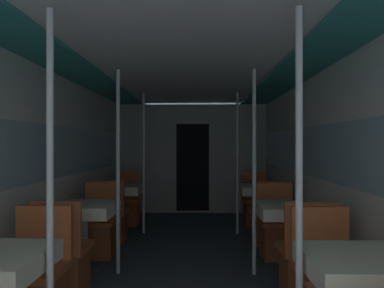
{
  "coord_description": "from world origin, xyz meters",
  "views": [
    {
      "loc": [
        0.15,
        -1.43,
        1.35
      ],
      "look_at": [
        0.06,
        2.83,
        1.35
      ],
      "focal_mm": 35.0,
      "sensor_mm": 36.0,
      "label": 1
    }
  ],
  "objects_px": {
    "chair_left_near_2": "(111,223)",
    "support_pole_right_1": "(254,172)",
    "support_pole_left_2": "(144,163)",
    "chair_left_far_1": "(99,233)",
    "chair_right_far_1": "(277,234)",
    "support_pole_left_1": "(118,171)",
    "chair_right_far_2": "(256,208)",
    "support_pole_right_2": "(237,163)",
    "dining_table_left_1": "(84,212)",
    "dining_table_right_0": "(364,272)",
    "dining_table_right_2": "(261,192)",
    "dining_table_right_1": "(289,213)",
    "chair_right_near_2": "(268,224)",
    "chair_left_far_2": "(128,208)",
    "chair_right_near_1": "(305,267)",
    "dining_table_left_2": "(120,191)",
    "support_pole_left_0": "(50,194)",
    "chair_left_near_1": "(63,265)",
    "support_pole_right_0": "(299,195)"
  },
  "relations": [
    {
      "from": "dining_table_right_0",
      "to": "support_pole_right_1",
      "type": "height_order",
      "value": "support_pole_right_1"
    },
    {
      "from": "dining_table_right_0",
      "to": "chair_right_far_2",
      "type": "distance_m",
      "value": 4.14
    },
    {
      "from": "dining_table_right_1",
      "to": "chair_right_far_2",
      "type": "height_order",
      "value": "chair_right_far_2"
    },
    {
      "from": "chair_left_near_1",
      "to": "chair_right_far_1",
      "type": "distance_m",
      "value": 2.44
    },
    {
      "from": "dining_table_left_1",
      "to": "chair_left_far_2",
      "type": "distance_m",
      "value": 2.38
    },
    {
      "from": "support_pole_left_1",
      "to": "chair_right_near_1",
      "type": "xyz_separation_m",
      "value": [
        1.78,
        -0.59,
        -0.79
      ]
    },
    {
      "from": "chair_left_near_2",
      "to": "chair_right_near_1",
      "type": "distance_m",
      "value": 2.77
    },
    {
      "from": "support_pole_left_1",
      "to": "support_pole_right_2",
      "type": "bearing_deg",
      "value": 51.21
    },
    {
      "from": "chair_right_near_1",
      "to": "support_pole_right_2",
      "type": "height_order",
      "value": "support_pole_right_2"
    },
    {
      "from": "support_pole_left_2",
      "to": "chair_left_far_1",
      "type": "bearing_deg",
      "value": -107.06
    },
    {
      "from": "chair_left_near_2",
      "to": "support_pole_right_2",
      "type": "xyz_separation_m",
      "value": [
        1.78,
        0.59,
        0.79
      ]
    },
    {
      "from": "chair_right_near_1",
      "to": "support_pole_right_1",
      "type": "relative_size",
      "value": 0.41
    },
    {
      "from": "dining_table_right_0",
      "to": "support_pole_right_2",
      "type": "bearing_deg",
      "value": 95.83
    },
    {
      "from": "support_pole_left_2",
      "to": "dining_table_right_2",
      "type": "height_order",
      "value": "support_pole_left_2"
    },
    {
      "from": "chair_left_far_1",
      "to": "support_pole_left_0",
      "type": "bearing_deg",
      "value": 98.69
    },
    {
      "from": "chair_left_near_1",
      "to": "dining_table_right_1",
      "type": "bearing_deg",
      "value": 15.45
    },
    {
      "from": "support_pole_left_2",
      "to": "chair_right_far_1",
      "type": "relative_size",
      "value": 2.45
    },
    {
      "from": "support_pole_right_1",
      "to": "chair_left_near_2",
      "type": "bearing_deg",
      "value": 146.58
    },
    {
      "from": "chair_left_near_2",
      "to": "chair_left_far_2",
      "type": "bearing_deg",
      "value": 90.0
    },
    {
      "from": "dining_table_right_0",
      "to": "chair_right_near_2",
      "type": "relative_size",
      "value": 0.84
    },
    {
      "from": "support_pole_left_1",
      "to": "chair_right_far_1",
      "type": "bearing_deg",
      "value": 18.38
    },
    {
      "from": "chair_left_near_1",
      "to": "support_pole_right_0",
      "type": "bearing_deg",
      "value": -33.42
    },
    {
      "from": "support_pole_right_0",
      "to": "chair_left_far_1",
      "type": "bearing_deg",
      "value": 127.05
    },
    {
      "from": "dining_table_right_0",
      "to": "chair_right_far_1",
      "type": "relative_size",
      "value": 0.84
    },
    {
      "from": "chair_left_near_1",
      "to": "chair_left_near_2",
      "type": "xyz_separation_m",
      "value": [
        0.0,
        1.76,
        0.0
      ]
    },
    {
      "from": "chair_right_near_2",
      "to": "support_pole_right_2",
      "type": "xyz_separation_m",
      "value": [
        -0.36,
        0.59,
        0.79
      ]
    },
    {
      "from": "dining_table_left_1",
      "to": "dining_table_right_1",
      "type": "relative_size",
      "value": 1.0
    },
    {
      "from": "chair_right_near_1",
      "to": "dining_table_right_2",
      "type": "distance_m",
      "value": 2.38
    },
    {
      "from": "dining_table_left_1",
      "to": "chair_right_far_2",
      "type": "distance_m",
      "value": 3.2
    },
    {
      "from": "dining_table_left_2",
      "to": "support_pole_left_2",
      "type": "distance_m",
      "value": 0.56
    },
    {
      "from": "support_pole_left_0",
      "to": "support_pole_right_1",
      "type": "height_order",
      "value": "same"
    },
    {
      "from": "support_pole_left_2",
      "to": "chair_right_near_1",
      "type": "height_order",
      "value": "support_pole_left_2"
    },
    {
      "from": "dining_table_left_2",
      "to": "chair_right_near_2",
      "type": "height_order",
      "value": "chair_right_near_2"
    },
    {
      "from": "dining_table_left_2",
      "to": "chair_right_far_2",
      "type": "distance_m",
      "value": 2.25
    },
    {
      "from": "dining_table_right_2",
      "to": "chair_right_near_2",
      "type": "bearing_deg",
      "value": -90.0
    },
    {
      "from": "chair_right_far_2",
      "to": "chair_right_far_1",
      "type": "bearing_deg",
      "value": 90.0
    },
    {
      "from": "dining_table_left_1",
      "to": "dining_table_right_0",
      "type": "relative_size",
      "value": 1.0
    },
    {
      "from": "chair_left_near_1",
      "to": "support_pole_left_0",
      "type": "bearing_deg",
      "value": -72.94
    },
    {
      "from": "chair_right_far_2",
      "to": "support_pole_right_2",
      "type": "distance_m",
      "value": 1.05
    },
    {
      "from": "support_pole_left_2",
      "to": "support_pole_right_2",
      "type": "height_order",
      "value": "same"
    },
    {
      "from": "dining_table_left_1",
      "to": "support_pole_right_1",
      "type": "bearing_deg",
      "value": -0.0
    },
    {
      "from": "dining_table_right_0",
      "to": "chair_right_near_1",
      "type": "height_order",
      "value": "chair_right_near_1"
    },
    {
      "from": "chair_right_far_1",
      "to": "support_pole_right_1",
      "type": "distance_m",
      "value": 1.05
    },
    {
      "from": "dining_table_left_1",
      "to": "chair_right_near_1",
      "type": "distance_m",
      "value": 2.25
    },
    {
      "from": "chair_left_near_2",
      "to": "support_pole_right_1",
      "type": "relative_size",
      "value": 0.41
    },
    {
      "from": "chair_left_near_2",
      "to": "chair_right_far_1",
      "type": "height_order",
      "value": "same"
    },
    {
      "from": "dining_table_left_1",
      "to": "dining_table_left_2",
      "type": "relative_size",
      "value": 1.0
    },
    {
      "from": "dining_table_right_1",
      "to": "chair_right_far_1",
      "type": "distance_m",
      "value": 0.69
    },
    {
      "from": "chair_right_far_2",
      "to": "support_pole_left_0",
      "type": "bearing_deg",
      "value": 66.65
    },
    {
      "from": "support_pole_right_1",
      "to": "dining_table_right_2",
      "type": "distance_m",
      "value": 1.85
    }
  ]
}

